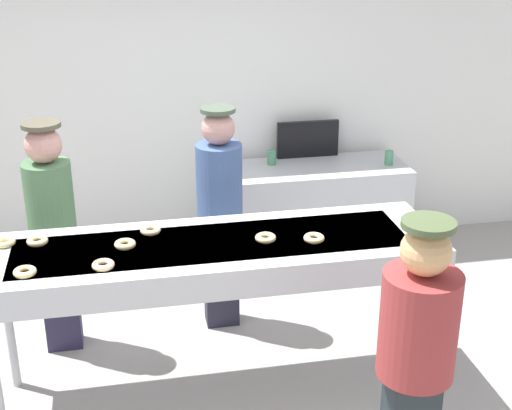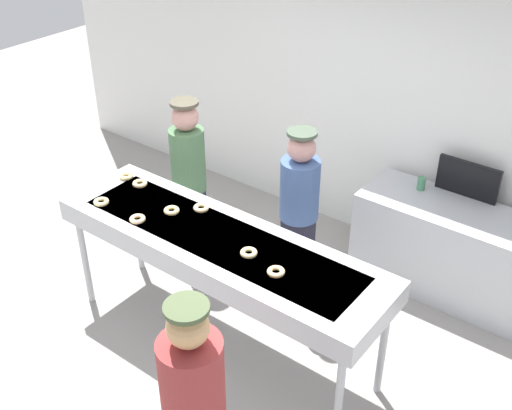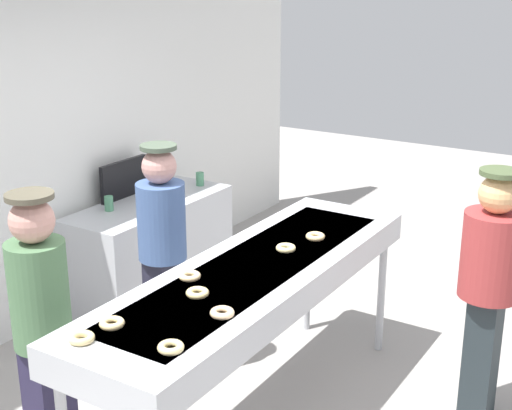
{
  "view_description": "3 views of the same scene",
  "coord_description": "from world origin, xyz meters",
  "px_view_note": "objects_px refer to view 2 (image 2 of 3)",
  "views": [
    {
      "loc": [
        -0.5,
        -3.87,
        2.9
      ],
      "look_at": [
        0.28,
        0.08,
        1.24
      ],
      "focal_mm": 50.86,
      "sensor_mm": 36.0,
      "label": 1
    },
    {
      "loc": [
        2.56,
        -2.91,
        3.77
      ],
      "look_at": [
        0.2,
        0.2,
        1.31
      ],
      "focal_mm": 44.51,
      "sensor_mm": 36.0,
      "label": 2
    },
    {
      "loc": [
        -3.35,
        -2.11,
        2.72
      ],
      "look_at": [
        0.29,
        0.16,
        1.33
      ],
      "focal_mm": 50.8,
      "sensor_mm": 36.0,
      "label": 3
    }
  ],
  "objects_px": {
    "plain_donut_0": "(249,253)",
    "worker_baker": "(299,210)",
    "worker_assistant": "(189,175)",
    "menu_display": "(468,179)",
    "plain_donut_1": "(101,202)",
    "plain_donut_3": "(126,176)",
    "customer_waiting": "(193,398)",
    "plain_donut_6": "(140,183)",
    "plain_donut_2": "(276,272)",
    "plain_donut_5": "(137,219)",
    "prep_counter": "(445,248)",
    "plain_donut_4": "(172,210)",
    "plain_donut_7": "(201,208)",
    "fryer_conveyor": "(219,247)",
    "paper_cup_0": "(421,184)"
  },
  "relations": [
    {
      "from": "plain_donut_0",
      "to": "worker_baker",
      "type": "distance_m",
      "value": 0.89
    },
    {
      "from": "plain_donut_5",
      "to": "paper_cup_0",
      "type": "height_order",
      "value": "plain_donut_5"
    },
    {
      "from": "plain_donut_6",
      "to": "plain_donut_7",
      "type": "xyz_separation_m",
      "value": [
        0.67,
        0.03,
        0.0
      ]
    },
    {
      "from": "plain_donut_0",
      "to": "worker_baker",
      "type": "xyz_separation_m",
      "value": [
        -0.15,
        0.87,
        -0.14
      ]
    },
    {
      "from": "prep_counter",
      "to": "menu_display",
      "type": "height_order",
      "value": "menu_display"
    },
    {
      "from": "plain_donut_2",
      "to": "customer_waiting",
      "type": "distance_m",
      "value": 1.11
    },
    {
      "from": "worker_assistant",
      "to": "customer_waiting",
      "type": "height_order",
      "value": "worker_assistant"
    },
    {
      "from": "plain_donut_7",
      "to": "customer_waiting",
      "type": "distance_m",
      "value": 1.81
    },
    {
      "from": "plain_donut_4",
      "to": "worker_baker",
      "type": "distance_m",
      "value": 1.05
    },
    {
      "from": "plain_donut_2",
      "to": "plain_donut_6",
      "type": "xyz_separation_m",
      "value": [
        -1.61,
        0.28,
        0.0
      ]
    },
    {
      "from": "plain_donut_1",
      "to": "plain_donut_2",
      "type": "bearing_deg",
      "value": 4.0
    },
    {
      "from": "plain_donut_7",
      "to": "menu_display",
      "type": "relative_size",
      "value": 0.23
    },
    {
      "from": "plain_donut_0",
      "to": "prep_counter",
      "type": "distance_m",
      "value": 2.08
    },
    {
      "from": "plain_donut_6",
      "to": "worker_assistant",
      "type": "bearing_deg",
      "value": 86.02
    },
    {
      "from": "prep_counter",
      "to": "paper_cup_0",
      "type": "relative_size",
      "value": 12.91
    },
    {
      "from": "customer_waiting",
      "to": "plain_donut_0",
      "type": "bearing_deg",
      "value": 107.55
    },
    {
      "from": "plain_donut_1",
      "to": "plain_donut_3",
      "type": "height_order",
      "value": "same"
    },
    {
      "from": "plain_donut_2",
      "to": "menu_display",
      "type": "bearing_deg",
      "value": 75.97
    },
    {
      "from": "fryer_conveyor",
      "to": "plain_donut_4",
      "type": "distance_m",
      "value": 0.52
    },
    {
      "from": "plain_donut_0",
      "to": "fryer_conveyor",
      "type": "bearing_deg",
      "value": 173.26
    },
    {
      "from": "plain_donut_7",
      "to": "worker_assistant",
      "type": "distance_m",
      "value": 0.83
    },
    {
      "from": "plain_donut_4",
      "to": "customer_waiting",
      "type": "bearing_deg",
      "value": -42.75
    },
    {
      "from": "plain_donut_6",
      "to": "paper_cup_0",
      "type": "bearing_deg",
      "value": 43.62
    },
    {
      "from": "plain_donut_5",
      "to": "prep_counter",
      "type": "relative_size",
      "value": 0.08
    },
    {
      "from": "plain_donut_7",
      "to": "prep_counter",
      "type": "relative_size",
      "value": 0.08
    },
    {
      "from": "plain_donut_4",
      "to": "plain_donut_7",
      "type": "relative_size",
      "value": 1.0
    },
    {
      "from": "plain_donut_5",
      "to": "customer_waiting",
      "type": "bearing_deg",
      "value": -33.88
    },
    {
      "from": "prep_counter",
      "to": "worker_assistant",
      "type": "bearing_deg",
      "value": -153.98
    },
    {
      "from": "plain_donut_3",
      "to": "plain_donut_7",
      "type": "relative_size",
      "value": 1.0
    },
    {
      "from": "plain_donut_1",
      "to": "worker_baker",
      "type": "bearing_deg",
      "value": 40.6
    },
    {
      "from": "plain_donut_3",
      "to": "prep_counter",
      "type": "distance_m",
      "value": 2.89
    },
    {
      "from": "plain_donut_6",
      "to": "plain_donut_1",
      "type": "bearing_deg",
      "value": -95.0
    },
    {
      "from": "plain_donut_2",
      "to": "worker_assistant",
      "type": "bearing_deg",
      "value": 152.12
    },
    {
      "from": "plain_donut_7",
      "to": "prep_counter",
      "type": "xyz_separation_m",
      "value": [
        1.48,
        1.56,
        -0.65
      ]
    },
    {
      "from": "fryer_conveyor",
      "to": "customer_waiting",
      "type": "xyz_separation_m",
      "value": [
        0.8,
        -1.18,
        -0.02
      ]
    },
    {
      "from": "fryer_conveyor",
      "to": "plain_donut_7",
      "type": "height_order",
      "value": "plain_donut_7"
    },
    {
      "from": "plain_donut_4",
      "to": "menu_display",
      "type": "relative_size",
      "value": 0.23
    },
    {
      "from": "plain_donut_0",
      "to": "plain_donut_1",
      "type": "height_order",
      "value": "same"
    },
    {
      "from": "plain_donut_1",
      "to": "customer_waiting",
      "type": "xyz_separation_m",
      "value": [
        1.85,
        -0.96,
        -0.13
      ]
    },
    {
      "from": "plain_donut_0",
      "to": "menu_display",
      "type": "height_order",
      "value": "menu_display"
    },
    {
      "from": "worker_assistant",
      "to": "menu_display",
      "type": "relative_size",
      "value": 2.98
    },
    {
      "from": "plain_donut_1",
      "to": "plain_donut_6",
      "type": "xyz_separation_m",
      "value": [
        0.03,
        0.39,
        0.0
      ]
    },
    {
      "from": "plain_donut_4",
      "to": "plain_donut_7",
      "type": "xyz_separation_m",
      "value": [
        0.16,
        0.17,
        0.0
      ]
    },
    {
      "from": "plain_donut_3",
      "to": "menu_display",
      "type": "relative_size",
      "value": 0.23
    },
    {
      "from": "plain_donut_2",
      "to": "plain_donut_1",
      "type": "bearing_deg",
      "value": -176.0
    },
    {
      "from": "customer_waiting",
      "to": "plain_donut_6",
      "type": "bearing_deg",
      "value": 137.69
    },
    {
      "from": "plain_donut_4",
      "to": "plain_donut_3",
      "type": "bearing_deg",
      "value": 166.77
    },
    {
      "from": "worker_baker",
      "to": "paper_cup_0",
      "type": "height_order",
      "value": "worker_baker"
    },
    {
      "from": "plain_donut_4",
      "to": "worker_assistant",
      "type": "bearing_deg",
      "value": 123.76
    },
    {
      "from": "plain_donut_6",
      "to": "menu_display",
      "type": "distance_m",
      "value": 2.84
    }
  ]
}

